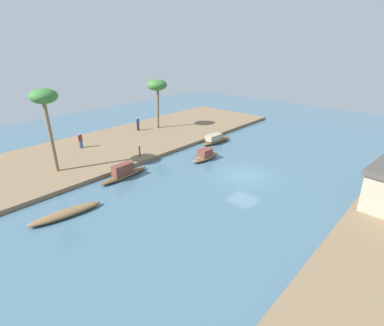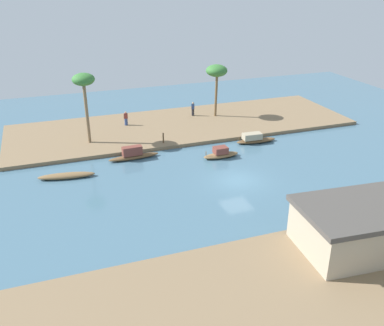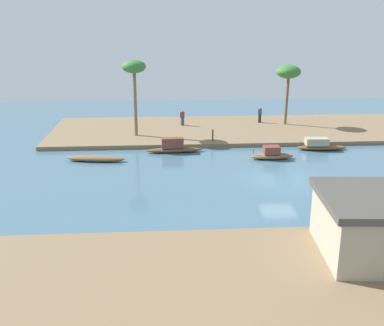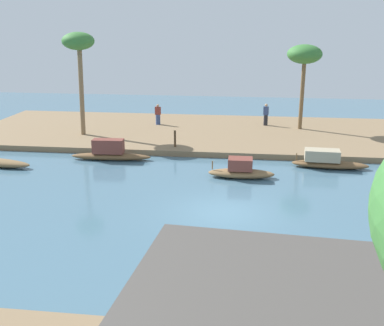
{
  "view_description": "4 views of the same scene",
  "coord_description": "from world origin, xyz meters",
  "px_view_note": "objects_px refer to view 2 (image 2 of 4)",
  "views": [
    {
      "loc": [
        21.55,
        12.75,
        11.06
      ],
      "look_at": [
        2.14,
        -4.42,
        0.61
      ],
      "focal_mm": 28.39,
      "sensor_mm": 36.0,
      "label": 1
    },
    {
      "loc": [
        14.99,
        30.27,
        16.58
      ],
      "look_at": [
        2.9,
        -3.6,
        0.56
      ],
      "focal_mm": 40.37,
      "sensor_mm": 36.0,
      "label": 2
    },
    {
      "loc": [
        8.51,
        31.27,
        11.18
      ],
      "look_at": [
        6.21,
        -2.53,
        0.58
      ],
      "focal_mm": 43.31,
      "sensor_mm": 36.0,
      "label": 3
    },
    {
      "loc": [
        -1.12,
        19.82,
        8.15
      ],
      "look_at": [
        1.99,
        -4.42,
        0.93
      ],
      "focal_mm": 44.67,
      "sensor_mm": 36.0,
      "label": 4
    }
  ],
  "objects_px": {
    "sampan_downstream_large": "(133,155)",
    "palm_tree_left_near": "(217,72)",
    "sampan_upstream_small": "(221,154)",
    "palm_tree_left_far": "(84,83)",
    "person_on_near_bank": "(126,119)",
    "sampan_with_tall_canopy": "(66,176)",
    "mooring_post": "(163,138)",
    "riverside_building": "(358,227)",
    "person_by_mooring": "(193,110)",
    "sampan_near_left_bank": "(255,139)"
  },
  "relations": [
    {
      "from": "person_by_mooring",
      "to": "mooring_post",
      "type": "height_order",
      "value": "person_by_mooring"
    },
    {
      "from": "palm_tree_left_near",
      "to": "sampan_upstream_small",
      "type": "bearing_deg",
      "value": 69.96
    },
    {
      "from": "person_on_near_bank",
      "to": "riverside_building",
      "type": "height_order",
      "value": "riverside_building"
    },
    {
      "from": "mooring_post",
      "to": "palm_tree_left_far",
      "type": "height_order",
      "value": "palm_tree_left_far"
    },
    {
      "from": "sampan_near_left_bank",
      "to": "mooring_post",
      "type": "bearing_deg",
      "value": -10.74
    },
    {
      "from": "sampan_with_tall_canopy",
      "to": "sampan_near_left_bank",
      "type": "height_order",
      "value": "sampan_near_left_bank"
    },
    {
      "from": "sampan_near_left_bank",
      "to": "palm_tree_left_near",
      "type": "height_order",
      "value": "palm_tree_left_near"
    },
    {
      "from": "sampan_downstream_large",
      "to": "palm_tree_left_near",
      "type": "xyz_separation_m",
      "value": [
        -12.21,
        -8.79,
        5.31
      ]
    },
    {
      "from": "mooring_post",
      "to": "palm_tree_left_far",
      "type": "relative_size",
      "value": 0.15
    },
    {
      "from": "sampan_upstream_small",
      "to": "sampan_with_tall_canopy",
      "type": "xyz_separation_m",
      "value": [
        14.53,
        -0.32,
        -0.17
      ]
    },
    {
      "from": "sampan_near_left_bank",
      "to": "palm_tree_left_near",
      "type": "relative_size",
      "value": 0.71
    },
    {
      "from": "person_by_mooring",
      "to": "palm_tree_left_near",
      "type": "relative_size",
      "value": 0.27
    },
    {
      "from": "sampan_with_tall_canopy",
      "to": "sampan_downstream_large",
      "type": "xyz_separation_m",
      "value": [
        -6.43,
        -2.17,
        0.23
      ]
    },
    {
      "from": "palm_tree_left_far",
      "to": "person_by_mooring",
      "type": "bearing_deg",
      "value": -160.07
    },
    {
      "from": "mooring_post",
      "to": "riverside_building",
      "type": "bearing_deg",
      "value": 106.24
    },
    {
      "from": "person_on_near_bank",
      "to": "mooring_post",
      "type": "distance_m",
      "value": 7.25
    },
    {
      "from": "palm_tree_left_near",
      "to": "palm_tree_left_far",
      "type": "relative_size",
      "value": 0.87
    },
    {
      "from": "sampan_upstream_small",
      "to": "palm_tree_left_far",
      "type": "distance_m",
      "value": 15.16
    },
    {
      "from": "person_on_near_bank",
      "to": "riverside_building",
      "type": "bearing_deg",
      "value": -54.52
    },
    {
      "from": "sampan_near_left_bank",
      "to": "riverside_building",
      "type": "bearing_deg",
      "value": 84.76
    },
    {
      "from": "person_on_near_bank",
      "to": "mooring_post",
      "type": "bearing_deg",
      "value": -51.69
    },
    {
      "from": "sampan_with_tall_canopy",
      "to": "palm_tree_left_far",
      "type": "xyz_separation_m",
      "value": [
        -2.97,
        -7.3,
        6.34
      ]
    },
    {
      "from": "sampan_upstream_small",
      "to": "sampan_with_tall_canopy",
      "type": "relative_size",
      "value": 0.73
    },
    {
      "from": "person_on_near_bank",
      "to": "person_by_mooring",
      "type": "distance_m",
      "value": 8.48
    },
    {
      "from": "sampan_downstream_large",
      "to": "palm_tree_left_far",
      "type": "relative_size",
      "value": 0.7
    },
    {
      "from": "person_on_near_bank",
      "to": "person_by_mooring",
      "type": "bearing_deg",
      "value": 23.62
    },
    {
      "from": "riverside_building",
      "to": "palm_tree_left_near",
      "type": "bearing_deg",
      "value": -89.84
    },
    {
      "from": "sampan_downstream_large",
      "to": "palm_tree_left_near",
      "type": "distance_m",
      "value": 15.96
    },
    {
      "from": "palm_tree_left_near",
      "to": "person_by_mooring",
      "type": "bearing_deg",
      "value": -23.07
    },
    {
      "from": "person_on_near_bank",
      "to": "palm_tree_left_near",
      "type": "bearing_deg",
      "value": 16.72
    },
    {
      "from": "sampan_with_tall_canopy",
      "to": "palm_tree_left_far",
      "type": "bearing_deg",
      "value": -103.81
    },
    {
      "from": "palm_tree_left_far",
      "to": "person_on_near_bank",
      "type": "bearing_deg",
      "value": -139.62
    },
    {
      "from": "sampan_upstream_small",
      "to": "palm_tree_left_near",
      "type": "distance_m",
      "value": 13.16
    },
    {
      "from": "riverside_building",
      "to": "person_by_mooring",
      "type": "bearing_deg",
      "value": -84.71
    },
    {
      "from": "person_on_near_bank",
      "to": "riverside_building",
      "type": "xyz_separation_m",
      "value": [
        -8.85,
        28.71,
        0.81
      ]
    },
    {
      "from": "mooring_post",
      "to": "palm_tree_left_far",
      "type": "bearing_deg",
      "value": -21.62
    },
    {
      "from": "sampan_near_left_bank",
      "to": "person_on_near_bank",
      "type": "height_order",
      "value": "person_on_near_bank"
    },
    {
      "from": "sampan_upstream_small",
      "to": "sampan_near_left_bank",
      "type": "relative_size",
      "value": 0.82
    },
    {
      "from": "sampan_with_tall_canopy",
      "to": "sampan_near_left_bank",
      "type": "distance_m",
      "value": 19.55
    },
    {
      "from": "person_by_mooring",
      "to": "palm_tree_left_far",
      "type": "height_order",
      "value": "palm_tree_left_far"
    },
    {
      "from": "palm_tree_left_near",
      "to": "riverside_building",
      "type": "bearing_deg",
      "value": 85.67
    },
    {
      "from": "sampan_downstream_large",
      "to": "person_by_mooring",
      "type": "bearing_deg",
      "value": -137.04
    },
    {
      "from": "sampan_upstream_small",
      "to": "person_on_near_bank",
      "type": "relative_size",
      "value": 2.23
    },
    {
      "from": "sampan_upstream_small",
      "to": "sampan_downstream_large",
      "type": "xyz_separation_m",
      "value": [
        8.1,
        -2.49,
        0.07
      ]
    },
    {
      "from": "sampan_with_tall_canopy",
      "to": "sampan_near_left_bank",
      "type": "bearing_deg",
      "value": -165.41
    },
    {
      "from": "sampan_near_left_bank",
      "to": "person_on_near_bank",
      "type": "bearing_deg",
      "value": -34.48
    },
    {
      "from": "person_by_mooring",
      "to": "mooring_post",
      "type": "bearing_deg",
      "value": -108.64
    },
    {
      "from": "sampan_near_left_bank",
      "to": "person_on_near_bank",
      "type": "xyz_separation_m",
      "value": [
        11.79,
        -9.14,
        0.65
      ]
    },
    {
      "from": "sampan_upstream_small",
      "to": "palm_tree_left_far",
      "type": "xyz_separation_m",
      "value": [
        11.56,
        -7.62,
        6.18
      ]
    },
    {
      "from": "sampan_near_left_bank",
      "to": "riverside_building",
      "type": "relative_size",
      "value": 0.56
    }
  ]
}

